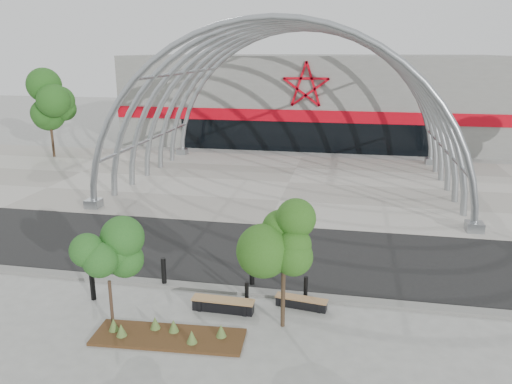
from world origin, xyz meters
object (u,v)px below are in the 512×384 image
(street_tree_1, at_px, (284,242))
(bollard_2, at_px, (247,294))
(bench_1, at_px, (301,303))
(bench_0, at_px, (223,305))
(street_tree_0, at_px, (107,261))

(street_tree_1, bearing_deg, bollard_2, 141.61)
(bench_1, height_order, bollard_2, bollard_2)
(bench_0, distance_m, bench_1, 2.67)
(bench_1, bearing_deg, bollard_2, -174.76)
(street_tree_0, xyz_separation_m, street_tree_1, (5.26, 1.16, 0.57))
(street_tree_0, relative_size, bench_1, 1.76)
(street_tree_1, distance_m, bench_0, 3.44)
(bench_1, bearing_deg, street_tree_1, -109.80)
(street_tree_1, bearing_deg, street_tree_0, -167.56)
(street_tree_0, height_order, bench_0, street_tree_0)
(street_tree_1, relative_size, bench_1, 2.20)
(street_tree_1, xyz_separation_m, bollard_2, (-1.41, 1.12, -2.45))
(bench_0, bearing_deg, street_tree_0, -151.42)
(street_tree_0, relative_size, street_tree_1, 0.80)
(bench_0, relative_size, bollard_2, 2.49)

